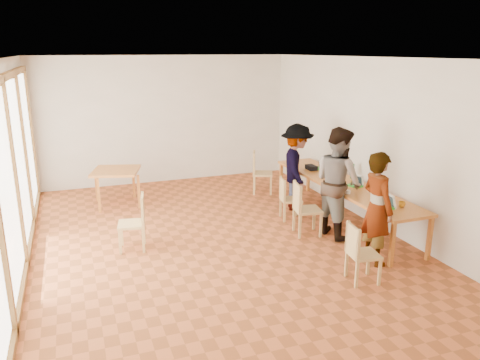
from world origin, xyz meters
name	(u,v)px	position (x,y,z in m)	size (l,w,h in m)	color
ground	(215,240)	(0.00, 0.00, 0.00)	(8.00, 8.00, 0.00)	#AF562A
wall_back	(165,120)	(0.00, 4.00, 1.50)	(6.00, 0.10, 3.00)	beige
wall_front	(353,251)	(0.00, -4.00, 1.50)	(6.00, 0.10, 3.00)	beige
wall_right	(371,142)	(3.00, 0.00, 1.50)	(0.10, 8.00, 3.00)	beige
window_wall	(12,169)	(-2.96, 0.00, 1.50)	(0.10, 8.00, 3.00)	white
ceiling	(212,56)	(0.00, 0.00, 3.02)	(6.00, 8.00, 0.04)	white
communal_table	(342,185)	(2.50, 0.09, 0.70)	(0.80, 4.00, 0.75)	#C66F2C
side_table	(116,174)	(-1.35, 2.51, 0.67)	(0.90, 0.90, 0.75)	#C66F2C
chair_near	(358,247)	(1.41, -2.07, 0.52)	(0.44, 0.44, 0.45)	tan
chair_mid	(302,203)	(1.50, -0.26, 0.57)	(0.50, 0.50, 0.49)	tan
chair_far	(287,194)	(1.58, 0.52, 0.49)	(0.44, 0.44, 0.43)	tan
chair_empty	(258,168)	(1.72, 2.30, 0.57)	(0.57, 0.57, 0.50)	tan
chair_spare	(137,217)	(-1.26, 0.09, 0.55)	(0.49, 0.49, 0.48)	tan
person_near	(377,208)	(2.02, -1.61, 0.86)	(0.62, 0.41, 1.71)	gray
person_mid	(338,182)	(2.07, -0.44, 0.94)	(0.92, 0.72, 1.89)	gray
person_far	(296,167)	(2.02, 1.02, 0.86)	(1.12, 0.64, 1.73)	gray
laptop_near	(388,204)	(2.39, -1.37, 0.81)	(0.25, 0.28, 0.22)	green
laptop_mid	(356,183)	(2.61, -0.19, 0.81)	(0.28, 0.30, 0.21)	green
laptop_far	(318,166)	(2.57, 1.16, 0.80)	(0.27, 0.28, 0.19)	green
yellow_mug	(402,204)	(2.62, -1.43, 0.79)	(0.11, 0.11, 0.09)	orange
green_bottle	(352,171)	(2.83, 0.30, 0.89)	(0.07, 0.07, 0.28)	#187525
clear_glass	(381,206)	(2.26, -1.40, 0.80)	(0.07, 0.07, 0.09)	silver
condiment_cup	(348,192)	(2.21, -0.54, 0.78)	(0.08, 0.08, 0.06)	white
pink_phone	(384,204)	(2.44, -1.21, 0.76)	(0.05, 0.10, 0.01)	#C73781
black_pouch	(311,167)	(2.42, 1.15, 0.80)	(0.16, 0.26, 0.09)	black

